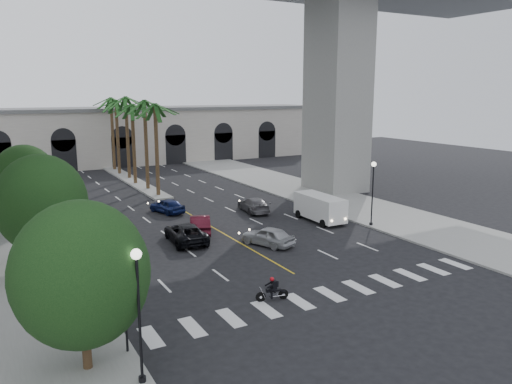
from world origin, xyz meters
name	(u,v)px	position (x,y,z in m)	size (l,w,h in m)	color
ground	(314,285)	(0.00, 0.00, 0.00)	(140.00, 140.00, 0.00)	black
sidewalk_left	(7,251)	(-15.00, 15.00, 0.07)	(8.00, 100.00, 0.15)	gray
sidewalk_right	(350,204)	(15.00, 15.00, 0.07)	(8.00, 100.00, 0.15)	gray
median	(133,181)	(0.00, 38.00, 0.10)	(2.00, 24.00, 0.20)	gray
pier_building	(101,136)	(0.00, 55.00, 4.27)	(71.00, 10.50, 8.50)	beige
bridge	(208,5)	(3.42, 22.00, 18.51)	(75.00, 13.00, 26.00)	gray
palm_a	(155,109)	(0.00, 28.00, 9.10)	(3.20, 3.20, 10.30)	#47331E
palm_b	(144,105)	(0.10, 32.00, 9.37)	(3.20, 3.20, 10.60)	#47331E
palm_c	(132,109)	(-0.20, 36.00, 8.91)	(3.20, 3.20, 10.10)	#47331E
palm_d	(126,101)	(0.15, 40.00, 9.65)	(3.20, 3.20, 10.90)	#47331E
palm_e	(116,105)	(-0.10, 44.00, 9.19)	(3.20, 3.20, 10.40)	#47331E
palm_f	(111,102)	(0.20, 48.00, 9.46)	(3.20, 3.20, 10.70)	#47331E
street_tree_near	(81,274)	(-13.00, -3.00, 4.02)	(5.20, 5.20, 6.89)	#382616
street_tree_mid	(42,204)	(-13.00, 10.00, 4.21)	(5.44, 5.44, 7.21)	#382616
street_tree_far	(25,179)	(-13.00, 22.00, 3.90)	(5.04, 5.04, 6.68)	#382616
lamp_post_left_near	(139,305)	(-11.40, -5.00, 3.22)	(0.40, 0.40, 5.35)	black
lamp_post_left_far	(57,199)	(-11.40, 16.00, 3.22)	(0.40, 0.40, 5.35)	black
lamp_post_right	(373,188)	(11.40, 8.00, 3.22)	(0.40, 0.40, 5.35)	black
traffic_signal_near	(125,298)	(-11.30, -2.50, 2.51)	(0.25, 0.18, 3.65)	black
traffic_signal_far	(103,269)	(-11.30, 1.50, 2.51)	(0.25, 0.18, 3.65)	black
motorcycle_rider	(273,290)	(-3.11, -0.70, 0.59)	(1.78, 0.57, 1.30)	black
car_a	(268,236)	(1.50, 7.75, 0.69)	(1.62, 4.02, 1.37)	#ADAFB2
car_b	(200,224)	(-1.50, 13.13, 0.71)	(1.51, 4.32, 1.42)	#420D18
car_c	(186,233)	(-3.37, 11.30, 0.70)	(2.32, 5.03, 1.40)	black
car_d	(254,205)	(5.47, 17.14, 0.66)	(1.86, 4.56, 1.32)	#59575C
car_e	(167,206)	(-1.59, 20.60, 0.66)	(1.57, 3.90, 1.33)	#111D51
cargo_van	(320,207)	(8.76, 11.42, 1.24)	(2.19, 5.26, 2.22)	white
pedestrian_a	(94,309)	(-12.00, 0.49, 1.01)	(0.63, 0.41, 1.73)	black
pedestrian_b	(52,267)	(-12.93, 7.56, 0.92)	(0.75, 0.58, 1.54)	black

